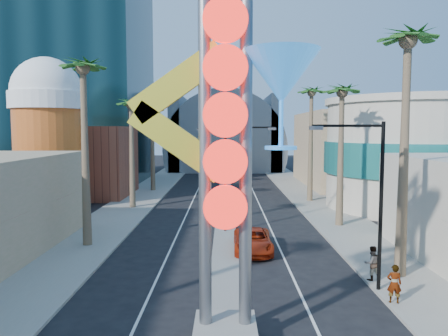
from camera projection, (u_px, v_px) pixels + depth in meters
sidewalk_west at (138, 199)px, 47.43m from camera, size 5.00×100.00×0.15m
sidewalk_east at (313, 200)px, 47.38m from camera, size 5.00×100.00×0.15m
median at (225, 195)px, 50.40m from camera, size 1.60×84.00×0.15m
hotel_tower at (71, 8)px, 62.24m from camera, size 20.00×20.00×50.00m
brick_filler_west at (86, 162)px, 50.10m from camera, size 10.00×10.00×8.00m
filler_east at (342, 149)px, 59.89m from camera, size 10.00×20.00×10.00m
beer_mug at (48, 128)px, 41.80m from camera, size 7.00×7.00×14.50m
turquoise_building at (412, 155)px, 41.93m from camera, size 16.60×16.60×10.60m
canopy at (225, 147)px, 83.90m from camera, size 22.00×16.00×22.00m
neon_sign at (249, 139)px, 14.86m from camera, size 6.53×2.60×12.55m
streetlight_0 at (233, 167)px, 32.05m from camera, size 3.79×0.25×8.00m
streetlight_1 at (221, 151)px, 55.96m from camera, size 3.79×0.25×8.00m
streetlight_2 at (371, 190)px, 20.08m from camera, size 3.45×0.25×8.00m
palm_1 at (83, 79)px, 27.57m from camera, size 2.40×2.40×12.70m
palm_2 at (131, 110)px, 41.64m from camera, size 2.40×2.40×11.20m
palm_3 at (152, 115)px, 53.59m from camera, size 2.40×2.40×11.20m
palm_5 at (408, 56)px, 21.51m from camera, size 2.40×2.40×13.20m
palm_6 at (342, 100)px, 33.58m from camera, size 2.40×2.40×11.70m
palm_7 at (311, 99)px, 45.46m from camera, size 2.40×2.40×12.70m
red_pickup at (253, 241)px, 27.27m from camera, size 2.40×5.09×1.41m
pedestrian_a at (394, 284)px, 18.82m from camera, size 0.68×0.50×1.69m
pedestrian_b at (372, 263)px, 21.69m from camera, size 0.96×0.82×1.72m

